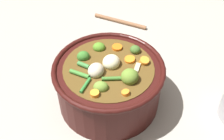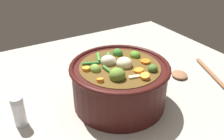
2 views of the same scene
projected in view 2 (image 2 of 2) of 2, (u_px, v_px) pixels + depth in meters
The scene contains 4 objects.
ground_plane at pixel (119, 102), 0.75m from camera, with size 1.10×1.10×0.00m, color #9E998E.
cooking_pot at pixel (119, 83), 0.71m from camera, with size 0.28×0.28×0.15m.
wooden_spoon at pixel (193, 74), 0.88m from camera, with size 0.19×0.19×0.01m.
salt_shaker at pixel (19, 111), 0.64m from camera, with size 0.03×0.03×0.09m.
Camera 2 is at (0.51, -0.32, 0.45)m, focal length 39.99 mm.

